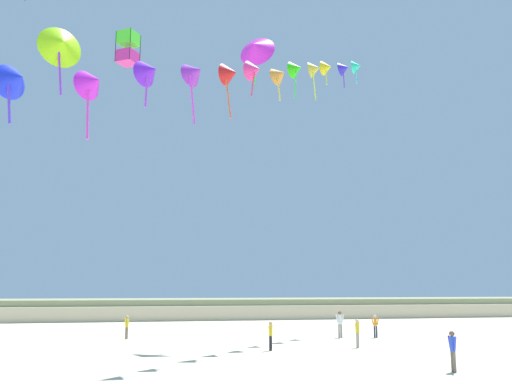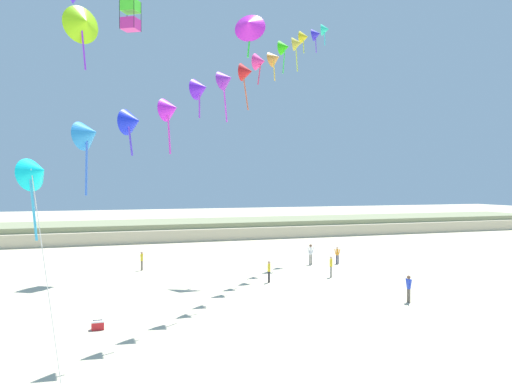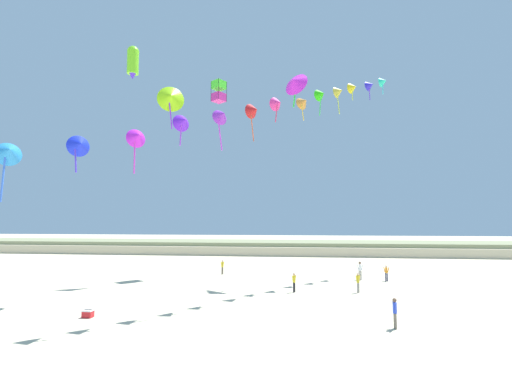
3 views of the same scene
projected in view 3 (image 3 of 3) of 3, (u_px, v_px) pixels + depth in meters
The scene contains 14 objects.
ground_plane at pixel (159, 358), 14.01m from camera, with size 240.00×240.00×0.00m, color beige.
dune_ridge at pixel (264, 247), 60.10m from camera, with size 120.00×12.44×2.05m.
person_near_left at pixel (395, 311), 17.85m from camera, with size 0.21×0.55×1.57m.
person_near_right at pixel (294, 281), 26.94m from camera, with size 0.36×0.47×1.50m.
person_mid_center at pixel (222, 266), 35.92m from camera, with size 0.32×0.49×1.50m.
person_far_left at pixel (358, 281), 26.69m from camera, with size 0.44×0.44×1.56m.
person_far_right at pixel (386, 272), 31.84m from camera, with size 0.49×0.30×1.48m.
person_far_center at pixel (360, 269), 32.48m from camera, with size 0.61×0.24×1.74m.
kite_banner_string at pixel (265, 107), 26.18m from camera, with size 25.88×29.07×22.06m.
large_kite_low_lead at pixel (295, 82), 33.12m from camera, with size 2.88×2.59×3.78m.
large_kite_mid_trail at pixel (171, 97), 33.78m from camera, with size 2.90×2.16×4.56m.
large_kite_high_solo at pixel (219, 91), 38.29m from camera, with size 1.75×1.75×2.32m.
large_kite_outer_drift at pixel (133, 61), 27.61m from camera, with size 1.12×1.18×2.74m.
beach_cooler at pixel (88, 314), 19.89m from camera, with size 0.58×0.41×0.46m.
Camera 3 is at (5.61, -13.99, 5.61)m, focal length 24.00 mm.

